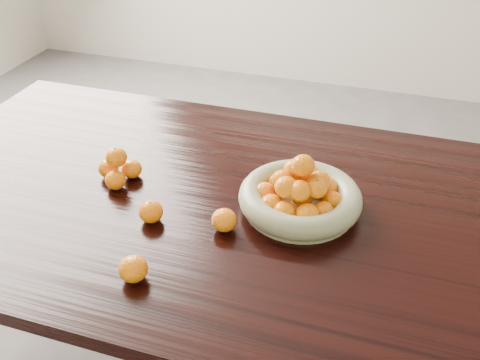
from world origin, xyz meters
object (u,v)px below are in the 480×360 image
(orange_pyramid, at_px, (118,168))
(loose_orange_0, at_px, (151,212))
(fruit_bowl, at_px, (300,196))
(dining_table, at_px, (257,232))

(orange_pyramid, height_order, loose_orange_0, orange_pyramid)
(loose_orange_0, bearing_deg, fruit_bowl, 25.15)
(fruit_bowl, relative_size, orange_pyramid, 2.62)
(fruit_bowl, bearing_deg, orange_pyramid, -177.43)
(dining_table, xyz_separation_m, fruit_bowl, (0.10, 0.01, 0.13))
(orange_pyramid, xyz_separation_m, loose_orange_0, (0.16, -0.13, -0.01))
(fruit_bowl, bearing_deg, loose_orange_0, -154.85)
(dining_table, relative_size, loose_orange_0, 33.70)
(dining_table, bearing_deg, orange_pyramid, -178.85)
(dining_table, height_order, fruit_bowl, fruit_bowl)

